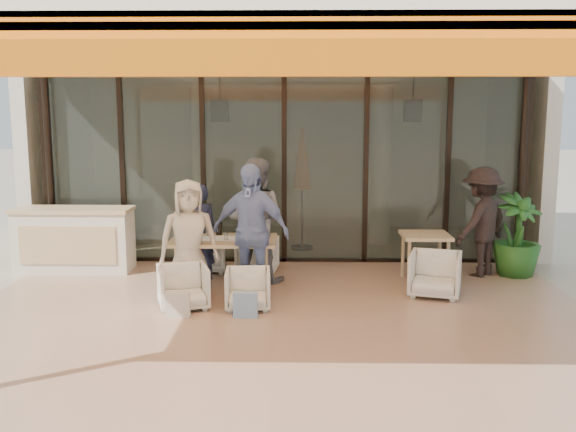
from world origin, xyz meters
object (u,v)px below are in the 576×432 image
chair_near_right (248,287)px  side_chair (435,272)px  chair_far_left (205,254)px  diner_cream (189,240)px  chair_far_right (257,253)px  diner_periwinkle (250,232)px  potted_palm (517,236)px  chair_near_left (183,285)px  diner_navy (199,233)px  side_table (425,241)px  diner_grey (255,220)px  dining_table (223,243)px  standing_woman (482,222)px  host_counter (74,239)px

chair_near_right → side_chair: size_ratio=0.85×
chair_far_left → diner_cream: (0.00, -1.40, 0.51)m
chair_far_right → side_chair: size_ratio=0.91×
diner_periwinkle → potted_palm: bearing=34.1°
chair_near_left → chair_near_right: 0.84m
chair_far_left → diner_navy: diner_navy is taller
chair_near_left → diner_navy: size_ratio=0.43×
side_table → side_chair: 0.80m
chair_far_left → diner_periwinkle: bearing=110.1°
diner_navy → potted_palm: bearing=167.8°
diner_grey → chair_near_right: bearing=104.3°
chair_far_left → side_chair: bearing=148.3°
diner_grey → side_table: (2.54, -0.04, -0.30)m
diner_grey → side_chair: diner_grey is taller
dining_table → diner_cream: size_ratio=0.91×
chair_near_right → potted_palm: (4.02, 1.74, 0.36)m
diner_grey → standing_woman: bearing=-160.2°
chair_near_right → diner_periwinkle: diner_periwinkle is taller
diner_periwinkle → chair_near_left: bearing=-132.3°
diner_cream → chair_near_right: bearing=-45.8°
side_table → chair_far_right: bearing=168.1°
side_table → chair_near_right: bearing=-151.8°
dining_table → standing_woman: bearing=11.3°
diner_periwinkle → side_chair: diner_periwinkle is taller
diner_navy → chair_near_right: bearing=104.8°
chair_far_left → chair_near_right: (0.84, -1.90, -0.02)m
chair_far_right → diner_grey: size_ratio=0.34×
dining_table → standing_woman: 3.98m
host_counter → diner_cream: (2.08, -1.40, 0.29)m
chair_far_right → diner_grey: (0.00, -0.50, 0.62)m
host_counter → diner_grey: bearing=-9.7°
diner_navy → chair_near_left: bearing=73.8°
diner_navy → diner_grey: 0.86m
diner_cream → standing_woman: 4.48m
diner_navy → diner_cream: bearing=73.8°
chair_near_left → side_table: 3.66m
chair_far_left → chair_near_left: chair_near_left is taller
side_table → potted_palm: potted_palm is taller
chair_far_left → chair_far_right: size_ratio=0.98×
chair_far_left → chair_far_right: chair_far_right is taller
diner_grey → standing_woman: diner_grey is taller
chair_far_right → chair_near_right: bearing=95.9°
host_counter → potted_palm: (6.93, -0.16, 0.12)m
diner_cream → diner_periwinkle: diner_periwinkle is taller
diner_cream → potted_palm: diner_cream is taller
chair_near_right → side_chair: bearing=10.0°
chair_near_left → side_table: size_ratio=0.86×
diner_cream → side_chair: bearing=-13.1°
diner_cream → side_table: diner_cream is taller
potted_palm → chair_far_left: bearing=178.1°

